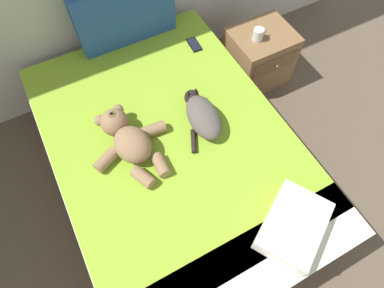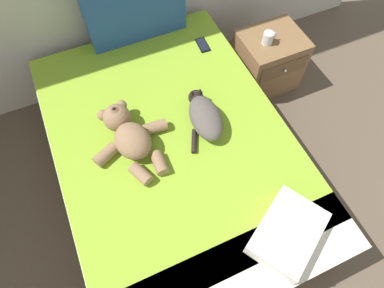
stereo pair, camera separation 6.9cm
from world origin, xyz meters
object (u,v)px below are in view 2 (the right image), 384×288
Objects in this scene: teddy_bear at (128,135)px; nightstand at (268,61)px; patterned_cushion at (135,9)px; cell_phone at (203,45)px; mug at (268,38)px; bed at (174,157)px; throw_pillow at (287,233)px; cat at (205,116)px.

nightstand is at bearing 19.18° from teddy_bear.
patterned_cushion reaches higher than cell_phone.
mug is at bearing 19.42° from teddy_bear.
cell_phone reaches higher than bed.
teddy_bear is 1.44× the size of throw_pillow.
cat is 0.48m from teddy_bear.
patterned_cushion is (0.12, 0.95, 0.50)m from bed.
patterned_cushion is at bearing 156.42° from nightstand.
throw_pillow is (0.20, -1.76, -0.17)m from patterned_cushion.
teddy_bear is (-0.48, 0.06, 0.01)m from cat.
teddy_bear is (-0.24, 0.07, 0.35)m from bed.
nightstand is at bearing 15.37° from mug.
teddy_bear is 1.05m from throw_pillow.
mug is (0.88, -0.44, -0.22)m from patterned_cushion.
cell_phone is at bearing -37.30° from patterned_cushion.
teddy_bear reaches higher than nightstand.
mug is at bearing -26.52° from patterned_cushion.
throw_pillow reaches higher than nightstand.
throw_pillow reaches higher than cell_phone.
teddy_bear is at bearing -160.82° from nightstand.
throw_pillow is (0.56, -0.88, -0.02)m from teddy_bear.
bed is 5.24× the size of throw_pillow.
nightstand is at bearing -23.58° from patterned_cushion.
patterned_cushion is 1.43× the size of nightstand.
throw_pillow reaches higher than bed.
bed is at bearing 111.56° from throw_pillow.
patterned_cushion is at bearing 96.49° from throw_pillow.
cat is 0.69m from cell_phone.
patterned_cushion is at bearing 96.99° from cat.
teddy_bear is at bearing -160.58° from mug.
bed is at bearing -175.79° from cat.
cell_phone is at bearing 65.99° from cat.
patterned_cushion is 1.71× the size of cat.
cat is 0.91m from mug.
bed reaches higher than nightstand.
cat reaches higher than mug.
bed is 17.48× the size of mug.
teddy_bear reaches higher than bed.
bed is 3.64× the size of teddy_bear.
throw_pillow is at bearing -68.44° from bed.
mug is at bearing -164.63° from nightstand.
teddy_bear reaches higher than throw_pillow.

